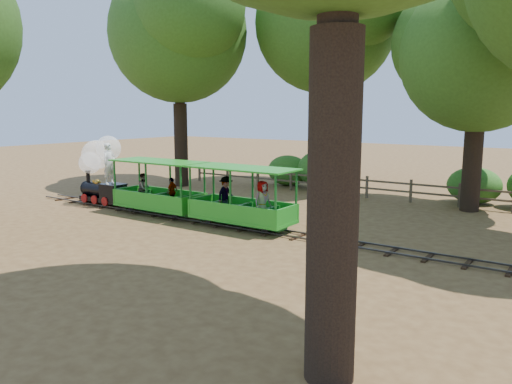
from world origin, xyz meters
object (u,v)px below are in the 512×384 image
Objects in this scene: carriage_front at (158,194)px; fence at (347,183)px; locomotive at (100,165)px; carriage_rear at (241,203)px.

carriage_front is 0.21× the size of fence.
carriage_front is at bearing -1.25° from locomotive.
carriage_front is 9.02m from fence.
carriage_front is at bearing -178.99° from carriage_rear.
fence is (0.26, 7.95, -0.27)m from carriage_rear.
carriage_rear is (3.88, 0.07, 0.05)m from carriage_front.
locomotive is 7.35m from carriage_rear.
locomotive is 0.16× the size of fence.
locomotive is 3.54m from carriage_front.
carriage_rear is at bearing -0.05° from locomotive.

